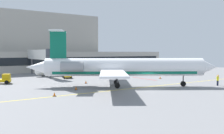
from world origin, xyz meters
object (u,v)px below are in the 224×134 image
Objects in this scene: pushback_tractor at (3,79)px; marshaller at (218,80)px; fuel_tank at (51,71)px; baggage_tug at (103,70)px; regional_jet at (121,67)px; belt_loader at (67,74)px.

marshaller is at bearing -37.34° from pushback_tractor.
pushback_tractor is 0.48× the size of fuel_tank.
baggage_tug is 1.25× the size of pushback_tractor.
fuel_tank is (-3.99, 23.77, -2.03)m from regional_jet.
baggage_tug is 32.93m from marshaller.
marshaller is at bearing -83.62° from baggage_tug.
marshaller is at bearing -59.63° from fuel_tank.
baggage_tug reaches higher than belt_loader.
fuel_tank reaches higher than belt_loader.
belt_loader is (13.89, 3.00, 0.08)m from pushback_tractor.
belt_loader is at bearing 12.20° from pushback_tractor.
belt_loader is (-2.17, 18.19, -2.39)m from regional_jet.
baggage_tug reaches higher than marshaller.
pushback_tractor is 0.96× the size of belt_loader.
belt_loader is (-13.37, -6.14, -0.04)m from baggage_tug.
regional_jet is 7.96× the size of belt_loader.
regional_jet is at bearing -114.72° from baggage_tug.
marshaller is (14.86, -8.40, -2.32)m from regional_jet.
belt_loader is at bearing 122.64° from marshaller.
pushback_tractor is at bearing -161.46° from baggage_tug.
regional_jet is at bearing -83.21° from belt_loader.
pushback_tractor is 1.82× the size of marshaller.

